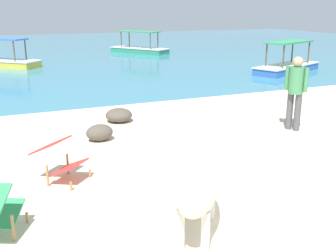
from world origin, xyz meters
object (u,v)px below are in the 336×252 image
Objects in this scene: cow at (198,183)px; person_standing at (296,88)px; boat_yellow at (2,60)px; boat_green at (139,48)px; deck_chair_far at (60,157)px; boat_blue at (287,66)px.

person_standing is at bearing -19.27° from cow.
boat_green is at bearing -116.54° from boat_yellow.
boat_yellow is at bearing 136.64° from deck_chair_far.
cow is 0.44× the size of boat_green.
boat_blue and boat_yellow have the same top height.
cow is 1.78× the size of deck_chair_far.
boat_yellow is (-7.76, -2.96, 0.00)m from boat_green.
deck_chair_far is 14.28m from boat_yellow.
person_standing is at bearing 139.10° from boat_green.
boat_blue is at bearing 22.48° from person_standing.
boat_yellow reaches higher than deck_chair_far.
deck_chair_far is 0.24× the size of boat_blue.
boat_green is (7.20, 17.23, -0.13)m from deck_chair_far.
boat_green is at bearing 111.72° from deck_chair_far.
boat_blue is 1.10× the size of boat_yellow.
boat_yellow reaches higher than cow.
person_standing is (5.17, 0.80, 0.56)m from deck_chair_far.
cow is 0.43× the size of boat_blue.
deck_chair_far is at bearing 134.78° from boat_yellow.
deck_chair_far is at bearing 123.47° from boat_green.
person_standing is at bearing 155.59° from boat_yellow.
cow is 20.29m from boat_green.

